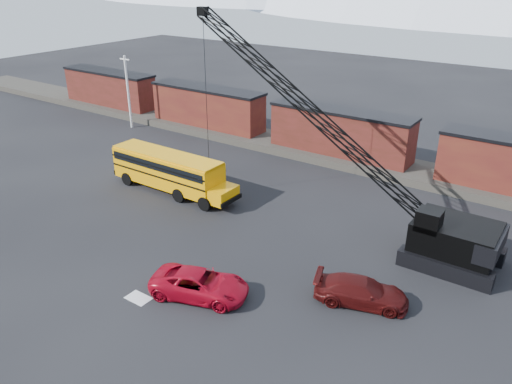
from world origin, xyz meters
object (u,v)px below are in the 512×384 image
Objects in this scene: red_pickup at (200,284)px; crawler_crane at (322,122)px; maroon_suv at (361,292)px; school_bus at (171,171)px.

crawler_crane reaches higher than red_pickup.
school_bus is at bearing 56.63° from maroon_suv.
school_bus is 2.13× the size of red_pickup.
red_pickup is 1.08× the size of maroon_suv.
school_bus reaches higher than red_pickup.
school_bus is 14.67m from red_pickup.
red_pickup reaches higher than maroon_suv.
red_pickup is (11.13, -9.49, -1.03)m from school_bus.
red_pickup is at bearing -96.44° from crawler_crane.
school_bus is 19.44m from maroon_suv.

